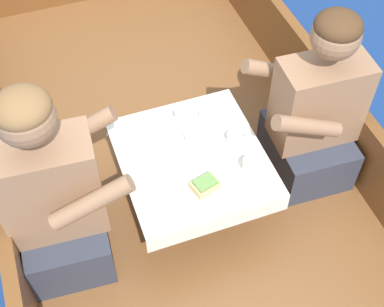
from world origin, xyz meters
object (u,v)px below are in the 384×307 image
person_starboard (314,115)px  coffee_cup_starboard (181,114)px  coffee_cup_center (235,138)px  sandwich (205,185)px  coffee_cup_port (251,165)px  person_port (55,199)px

person_starboard → coffee_cup_starboard: size_ratio=10.16×
person_starboard → coffee_cup_center: (-0.41, -0.00, -0.00)m
sandwich → coffee_cup_center: bearing=42.5°
coffee_cup_port → coffee_cup_center: bearing=91.0°
person_port → coffee_cup_starboard: 0.72m
coffee_cup_port → coffee_cup_starboard: coffee_cup_port is taller
sandwich → coffee_cup_center: (0.22, 0.20, -0.00)m
coffee_cup_center → coffee_cup_port: bearing=-89.0°
sandwich → person_port: bearing=168.7°
person_port → coffee_cup_center: (0.84, 0.08, -0.03)m
person_port → person_starboard: person_port is taller
person_starboard → coffee_cup_center: person_starboard is taller
sandwich → coffee_cup_port: 0.23m
sandwich → coffee_cup_port: coffee_cup_port is taller
coffee_cup_port → coffee_cup_center: 0.17m
person_port → sandwich: 0.63m
person_port → person_starboard: size_ratio=1.06×
sandwich → coffee_cup_center: 0.30m
person_starboard → coffee_cup_starboard: person_starboard is taller
person_port → coffee_cup_port: bearing=-1.9°
coffee_cup_starboard → coffee_cup_center: bearing=-51.2°
person_port → coffee_cup_center: bearing=10.0°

